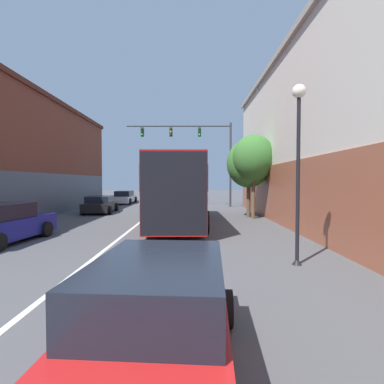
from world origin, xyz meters
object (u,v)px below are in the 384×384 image
(hatchback_foreground, at_px, (155,325))
(traffic_signal_gantry, at_px, (196,144))
(parked_car_left_near, at_px, (123,197))
(parked_car_left_far, at_px, (0,224))
(street_lamp, at_px, (297,151))
(bus, at_px, (177,188))
(street_tree_near, at_px, (247,164))
(parked_car_left_mid, at_px, (99,205))
(street_tree_far, at_px, (252,158))

(hatchback_foreground, height_order, traffic_signal_gantry, traffic_signal_gantry)
(parked_car_left_near, bearing_deg, parked_car_left_far, 179.72)
(street_lamp, bearing_deg, parked_car_left_far, 163.76)
(bus, height_order, parked_car_left_far, bus)
(bus, xyz_separation_m, street_tree_near, (4.31, 2.95, 1.46))
(bus, bearing_deg, street_tree_near, -56.40)
(bus, relative_size, parked_car_left_far, 2.26)
(parked_car_left_mid, xyz_separation_m, street_tree_near, (10.16, -2.66, 2.78))
(hatchback_foreground, relative_size, parked_car_left_mid, 1.07)
(traffic_signal_gantry, distance_m, street_tree_near, 8.70)
(street_tree_far, bearing_deg, street_lamp, -94.98)
(street_tree_far, bearing_deg, traffic_signal_gantry, 110.93)
(parked_car_left_mid, relative_size, traffic_signal_gantry, 0.45)
(street_lamp, relative_size, street_tree_near, 0.98)
(traffic_signal_gantry, bearing_deg, street_tree_far, -69.07)
(street_lamp, xyz_separation_m, street_tree_far, (0.88, 10.09, 0.59))
(hatchback_foreground, bearing_deg, street_tree_far, -11.73)
(parked_car_left_near, relative_size, street_tree_near, 0.95)
(hatchback_foreground, xyz_separation_m, parked_car_left_near, (-6.47, 27.14, -0.01))
(hatchback_foreground, xyz_separation_m, street_tree_far, (4.13, 14.76, 3.03))
(traffic_signal_gantry, bearing_deg, parked_car_left_far, -115.12)
(street_tree_far, bearing_deg, parked_car_left_near, 130.59)
(hatchback_foreground, bearing_deg, traffic_signal_gantry, 1.76)
(street_lamp, bearing_deg, parked_car_left_near, 113.41)
(parked_car_left_near, relative_size, parked_car_left_far, 1.05)
(parked_car_left_near, distance_m, parked_car_left_far, 19.62)
(parked_car_left_mid, distance_m, parked_car_left_far, 10.61)
(bus, xyz_separation_m, hatchback_foreground, (0.33, -12.51, -1.29))
(bus, relative_size, street_tree_far, 1.98)
(hatchback_foreground, bearing_deg, street_lamp, -30.91)
(bus, bearing_deg, parked_car_left_mid, 45.39)
(street_tree_far, bearing_deg, bus, -153.21)
(traffic_signal_gantry, height_order, street_tree_near, traffic_signal_gantry)
(street_tree_far, bearing_deg, parked_car_left_mid, 161.95)
(bus, relative_size, parked_car_left_near, 2.15)
(hatchback_foreground, height_order, parked_car_left_mid, hatchback_foreground)
(parked_car_left_mid, xyz_separation_m, parked_car_left_far, (-0.33, -10.60, 0.10))
(hatchback_foreground, relative_size, street_lamp, 0.93)
(parked_car_left_near, bearing_deg, hatchback_foreground, -166.72)
(parked_car_left_near, relative_size, parked_car_left_mid, 1.11)
(bus, distance_m, street_tree_near, 5.42)
(bus, xyz_separation_m, parked_car_left_mid, (-5.86, 5.62, -1.33))
(traffic_signal_gantry, bearing_deg, parked_car_left_mid, -143.81)
(traffic_signal_gantry, xyz_separation_m, street_tree_far, (3.26, -8.53, -1.89))
(bus, relative_size, traffic_signal_gantry, 1.08)
(traffic_signal_gantry, bearing_deg, street_tree_near, -68.36)
(parked_car_left_mid, relative_size, parked_car_left_far, 0.94)
(street_lamp, relative_size, street_tree_far, 0.95)
(bus, distance_m, parked_car_left_mid, 8.22)
(bus, height_order, street_tree_near, street_tree_near)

